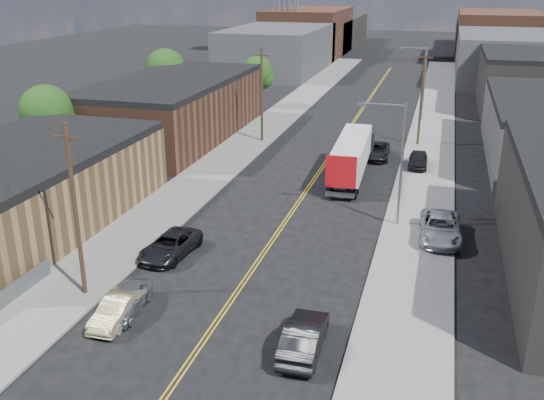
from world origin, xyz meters
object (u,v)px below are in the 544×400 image
Objects in this scene: car_left_b at (117,309)px; car_ahead_truck at (376,151)px; car_left_c at (170,245)px; car_right_lot_a at (440,228)px; semi_truck at (354,152)px; car_right_oncoming at (304,337)px; car_left_a at (127,299)px; car_right_lot_c at (418,159)px.

car_left_b is 35.30m from car_ahead_truck.
car_left_c is (-0.67, 8.00, 0.04)m from car_left_b.
car_right_lot_a is (16.67, 7.17, 0.24)m from car_left_c.
car_left_c is 0.89× the size of car_right_lot_a.
car_ahead_truck is (10.17, 26.00, 0.02)m from car_left_c.
semi_truck is 2.90× the size of car_right_oncoming.
semi_truck is at bearing 71.47° from car_left_c.
car_ahead_truck is (1.37, 5.93, -1.39)m from semi_truck.
car_right_oncoming is (10.00, 0.00, 0.13)m from car_left_b.
car_left_c is (-0.67, 6.98, -0.00)m from car_left_a.
car_left_c is at bearing -121.95° from car_right_lot_c.
car_right_oncoming is (10.67, -8.00, 0.09)m from car_left_c.
semi_truck is at bearing -148.18° from car_right_lot_c.
semi_truck reaches higher than car_left_a.
car_right_oncoming reaches higher than car_left_b.
car_right_lot_c is (13.65, 30.56, 0.15)m from car_left_a.
car_left_b is 0.78× the size of car_ahead_truck.
semi_truck is 3.36× the size of car_left_a.
car_right_lot_a is at bearing 35.45° from car_left_a.
car_right_lot_a reaches higher than car_right_lot_c.
car_right_lot_a reaches higher than car_left_b.
car_left_a is at bearing -114.74° from car_right_lot_c.
car_right_lot_a is 1.36× the size of car_right_lot_c.
car_left_c is 1.05× the size of car_right_oncoming.
car_ahead_truck is (-0.50, 34.00, -0.07)m from car_right_oncoming.
car_left_a is 1.02m from car_left_b.
car_right_oncoming reaches higher than car_left_c.
car_right_lot_a reaches higher than car_ahead_truck.
car_right_lot_c is (5.52, 3.52, -1.25)m from semi_truck.
car_left_a is at bearing 88.24° from car_left_b.
car_right_oncoming is 34.00m from car_ahead_truck.
car_right_oncoming is 1.15× the size of car_right_lot_c.
car_left_a is 21.36m from car_right_lot_a.
car_ahead_truck reaches higher than car_left_c.
car_left_b is (-8.13, -28.07, -1.45)m from semi_truck.
car_right_lot_a reaches higher than car_right_oncoming.
car_left_a is 0.80× the size of car_ahead_truck.
car_left_a is 1.00× the size of car_right_lot_c.
car_right_lot_c is 0.80× the size of car_ahead_truck.
car_left_c is (-8.80, -20.07, -1.41)m from semi_truck.
car_right_oncoming is at bearing -31.71° from car_left_c.
car_left_a is at bearing -108.77° from car_ahead_truck.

